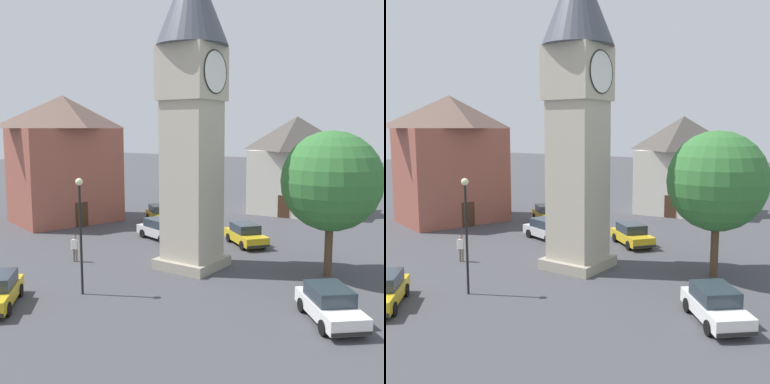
# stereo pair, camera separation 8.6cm
# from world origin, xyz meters

# --- Properties ---
(ground_plane) EXTENTS (200.00, 200.00, 0.00)m
(ground_plane) POSITION_xyz_m (0.00, 0.00, 0.00)
(ground_plane) COLOR #424247
(clock_tower) EXTENTS (4.16, 4.16, 18.16)m
(clock_tower) POSITION_xyz_m (0.00, 0.00, 10.56)
(clock_tower) COLOR #A59C89
(clock_tower) RESTS_ON ground
(car_blue_kerb) EXTENTS (2.81, 4.44, 1.53)m
(car_blue_kerb) POSITION_xyz_m (4.60, 6.01, 0.76)
(car_blue_kerb) COLOR silver
(car_blue_kerb) RESTS_ON ground
(car_silver_kerb) EXTENTS (3.87, 4.29, 1.53)m
(car_silver_kerb) POSITION_xyz_m (6.59, -0.14, 0.76)
(car_silver_kerb) COLOR gold
(car_silver_kerb) RESTS_ON ground
(car_white_side) EXTENTS (4.22, 3.99, 1.53)m
(car_white_side) POSITION_xyz_m (-3.31, -9.41, 0.76)
(car_white_side) COLOR white
(car_white_side) RESTS_ON ground
(car_black_far) EXTENTS (3.83, 4.31, 1.53)m
(car_black_far) POSITION_xyz_m (9.61, 10.00, 0.76)
(car_black_far) COLOR gold
(car_black_far) RESTS_ON ground
(pedestrian) EXTENTS (0.33, 0.53, 1.69)m
(pedestrian) POSITION_xyz_m (-3.21, 6.63, 1.01)
(pedestrian) COLOR #706656
(pedestrian) RESTS_ON ground
(tree) EXTENTS (5.53, 5.53, 8.15)m
(tree) POSITION_xyz_m (2.86, -7.30, 5.38)
(tree) COLOR brown
(tree) RESTS_ON ground
(building_shop_left) EXTENTS (8.42, 8.65, 9.47)m
(building_shop_left) POSITION_xyz_m (21.35, 2.13, 4.84)
(building_shop_left) COLOR silver
(building_shop_left) RESTS_ON ground
(building_terrace_right) EXTENTS (10.38, 8.93, 11.13)m
(building_terrace_right) POSITION_xyz_m (5.29, 17.31, 5.67)
(building_terrace_right) COLOR #995142
(building_terrace_right) RESTS_ON ground
(lamp_post) EXTENTS (0.36, 0.36, 5.85)m
(lamp_post) POSITION_xyz_m (-6.95, 1.90, 3.83)
(lamp_post) COLOR black
(lamp_post) RESTS_ON ground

